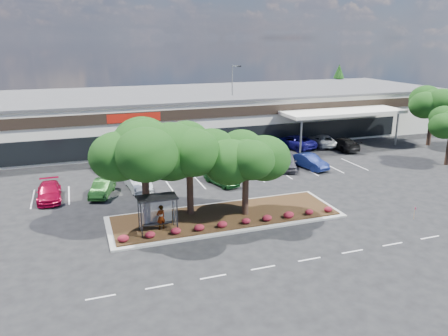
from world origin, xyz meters
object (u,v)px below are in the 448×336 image
object	(u,v)px
light_pole	(233,109)
car_0	(49,192)
car_1	(102,188)
survey_stake	(415,211)

from	to	relation	value
light_pole	car_0	distance (m)	27.40
car_1	light_pole	bearing A→B (deg)	59.52
light_pole	survey_stake	bearing A→B (deg)	-81.71
car_0	car_1	bearing A→B (deg)	-5.50
car_1	car_0	bearing A→B (deg)	-166.15
car_0	car_1	world-z (taller)	car_1
light_pole	car_0	xyz separation A→B (m)	(-22.51, -15.15, -3.83)
survey_stake	car_1	distance (m)	26.03
car_0	car_1	xyz separation A→B (m)	(4.43, -0.39, 0.00)
car_0	survey_stake	bearing A→B (deg)	-27.82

